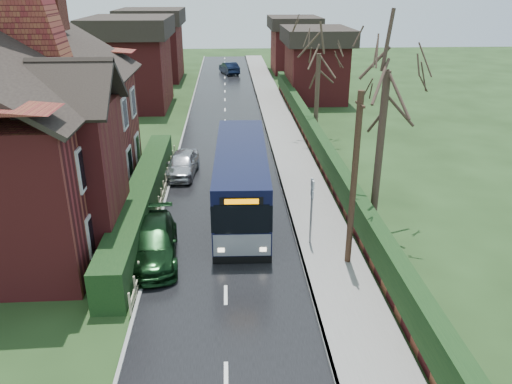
{
  "coord_description": "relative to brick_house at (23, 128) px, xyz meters",
  "views": [
    {
      "loc": [
        0.21,
        -16.93,
        10.25
      ],
      "look_at": [
        1.38,
        3.13,
        1.8
      ],
      "focal_mm": 35.0,
      "sensor_mm": 36.0,
      "label": 1
    }
  ],
  "objects": [
    {
      "name": "kerb_right",
      "position": [
        11.78,
        5.22,
        -4.31
      ],
      "size": [
        0.12,
        100.0,
        0.14
      ],
      "primitive_type": "cube",
      "color": "gray",
      "rests_on": "ground"
    },
    {
      "name": "bus",
      "position": [
        9.53,
        0.43,
        -2.82
      ],
      "size": [
        2.64,
        10.38,
        3.13
      ],
      "rotation": [
        0.0,
        0.0,
        -0.03
      ],
      "color": "black",
      "rests_on": "ground"
    },
    {
      "name": "brick_house",
      "position": [
        0.0,
        0.0,
        0.0
      ],
      "size": [
        9.3,
        14.6,
        10.3
      ],
      "color": "maroon",
      "rests_on": "ground"
    },
    {
      "name": "pavement",
      "position": [
        12.98,
        5.22,
        -4.31
      ],
      "size": [
        2.5,
        100.0,
        0.14
      ],
      "primitive_type": "cube",
      "color": "slate",
      "rests_on": "ground"
    },
    {
      "name": "road",
      "position": [
        8.73,
        5.22,
        -4.37
      ],
      "size": [
        6.0,
        100.0,
        0.02
      ],
      "primitive_type": "cube",
      "color": "black",
      "rests_on": "ground"
    },
    {
      "name": "car_silver",
      "position": [
        6.29,
        5.42,
        -3.7
      ],
      "size": [
        2.0,
        4.12,
        1.35
      ],
      "primitive_type": "imported",
      "rotation": [
        0.0,
        0.0,
        -0.1
      ],
      "color": "silver",
      "rests_on": "ground"
    },
    {
      "name": "front_hedge",
      "position": [
        4.83,
        0.22,
        -3.58
      ],
      "size": [
        1.2,
        16.0,
        1.6
      ],
      "primitive_type": "cube",
      "color": "black",
      "rests_on": "ground"
    },
    {
      "name": "kerb_left",
      "position": [
        5.68,
        5.22,
        -4.33
      ],
      "size": [
        0.12,
        100.0,
        0.1
      ],
      "primitive_type": "cube",
      "color": "gray",
      "rests_on": "ground"
    },
    {
      "name": "tree_right_far",
      "position": [
        15.18,
        12.47,
        1.88
      ],
      "size": [
        4.33,
        4.33,
        8.37
      ],
      "color": "#3B2D22",
      "rests_on": "ground"
    },
    {
      "name": "car_distant",
      "position": [
        9.28,
        39.95,
        -3.67
      ],
      "size": [
        2.62,
        4.5,
        1.4
      ],
      "primitive_type": "imported",
      "rotation": [
        0.0,
        0.0,
        3.43
      ],
      "color": "black",
      "rests_on": "ground"
    },
    {
      "name": "telegraph_pole",
      "position": [
        13.53,
        -4.9,
        -0.91
      ],
      "size": [
        0.23,
        0.88,
        6.85
      ],
      "rotation": [
        0.0,
        0.0,
        0.07
      ],
      "color": "#2F1F15",
      "rests_on": "ground"
    },
    {
      "name": "picket_fence",
      "position": [
        5.58,
        0.22,
        -3.93
      ],
      "size": [
        0.1,
        16.0,
        0.9
      ],
      "primitive_type": null,
      "color": "tan",
      "rests_on": "ground"
    },
    {
      "name": "car_green",
      "position": [
        5.83,
        -3.98,
        -3.67
      ],
      "size": [
        2.44,
        5.04,
        1.41
      ],
      "primitive_type": "imported",
      "rotation": [
        0.0,
        0.0,
        0.1
      ],
      "color": "black",
      "rests_on": "ground"
    },
    {
      "name": "ground",
      "position": [
        8.73,
        -4.78,
        -4.38
      ],
      "size": [
        140.0,
        140.0,
        0.0
      ],
      "primitive_type": "plane",
      "color": "#2D4E21",
      "rests_on": "ground"
    },
    {
      "name": "tree_right_near",
      "position": [
        15.6,
        -1.13,
        2.98
      ],
      "size": [
        4.56,
        4.56,
        9.84
      ],
      "color": "#35271F",
      "rests_on": "ground"
    },
    {
      "name": "right_wall_hedge",
      "position": [
        14.53,
        5.22,
        -3.36
      ],
      "size": [
        0.6,
        50.0,
        1.8
      ],
      "color": "maroon",
      "rests_on": "ground"
    },
    {
      "name": "bus_stop_sign",
      "position": [
        12.3,
        -3.31,
        -2.38
      ],
      "size": [
        0.09,
        0.46,
        3.03
      ],
      "rotation": [
        0.0,
        0.0,
        0.03
      ],
      "color": "slate",
      "rests_on": "ground"
    },
    {
      "name": "tree_house_side",
      "position": [
        -1.39,
        9.73,
        2.81
      ],
      "size": [
        4.23,
        4.23,
        9.61
      ],
      "color": "#3C3123",
      "rests_on": "ground"
    }
  ]
}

